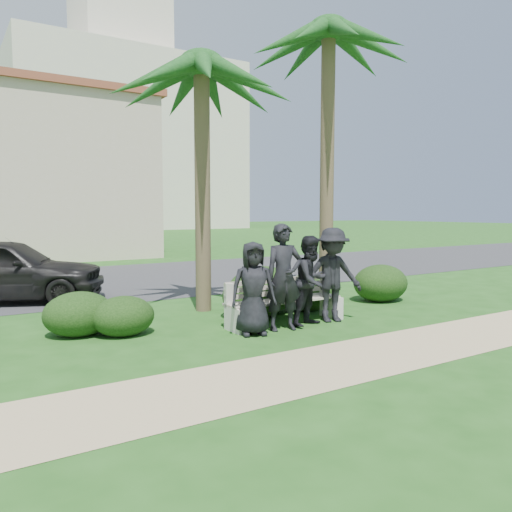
% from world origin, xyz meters
% --- Properties ---
extents(ground, '(160.00, 160.00, 0.00)m').
position_xyz_m(ground, '(0.00, 0.00, 0.00)').
color(ground, '#1E4C15').
rests_on(ground, ground).
extents(footpath, '(30.00, 1.60, 0.01)m').
position_xyz_m(footpath, '(0.00, -1.80, 0.00)').
color(footpath, tan).
rests_on(footpath, ground).
extents(asphalt_street, '(160.00, 8.00, 0.01)m').
position_xyz_m(asphalt_street, '(0.00, 8.00, 0.00)').
color(asphalt_street, '#2D2D30').
rests_on(asphalt_street, ground).
extents(stucco_bldg_right, '(8.40, 8.40, 7.30)m').
position_xyz_m(stucco_bldg_right, '(-1.00, 18.00, 3.66)').
color(stucco_bldg_right, '#C2B691').
rests_on(stucco_bldg_right, ground).
extents(hotel_tower, '(26.00, 18.00, 37.30)m').
position_xyz_m(hotel_tower, '(14.00, 55.00, 13.41)').
color(hotel_tower, beige).
rests_on(hotel_tower, ground).
extents(park_bench, '(2.30, 0.53, 0.80)m').
position_xyz_m(park_bench, '(-0.02, 0.50, 0.36)').
color(park_bench, gray).
rests_on(park_bench, ground).
extents(man_a, '(0.88, 0.71, 1.56)m').
position_xyz_m(man_a, '(-0.94, 0.13, 0.78)').
color(man_a, black).
rests_on(man_a, ground).
extents(man_b, '(0.74, 0.56, 1.85)m').
position_xyz_m(man_b, '(-0.31, 0.13, 0.93)').
color(man_b, black).
rests_on(man_b, ground).
extents(man_c, '(0.94, 0.83, 1.63)m').
position_xyz_m(man_c, '(0.32, 0.16, 0.81)').
color(man_c, black).
rests_on(man_c, ground).
extents(man_d, '(1.28, 0.95, 1.76)m').
position_xyz_m(man_d, '(0.84, 0.20, 0.88)').
color(man_d, black).
rests_on(man_d, ground).
extents(hedge_a, '(1.16, 0.96, 0.75)m').
position_xyz_m(hedge_a, '(-3.41, 1.64, 0.38)').
color(hedge_a, black).
rests_on(hedge_a, ground).
extents(hedge_b, '(1.04, 0.86, 0.68)m').
position_xyz_m(hedge_b, '(-2.79, 1.25, 0.34)').
color(hedge_b, black).
rests_on(hedge_b, ground).
extents(hedge_c, '(1.50, 1.24, 0.98)m').
position_xyz_m(hedge_c, '(0.22, 1.60, 0.49)').
color(hedge_c, black).
rests_on(hedge_c, ground).
extents(hedge_d, '(1.36, 1.12, 0.89)m').
position_xyz_m(hedge_d, '(-0.15, 1.31, 0.44)').
color(hedge_d, black).
rests_on(hedge_d, ground).
extents(hedge_e, '(1.21, 1.00, 0.79)m').
position_xyz_m(hedge_e, '(1.16, 1.30, 0.39)').
color(hedge_e, black).
rests_on(hedge_e, ground).
extents(hedge_f, '(1.33, 1.10, 0.87)m').
position_xyz_m(hedge_f, '(3.23, 1.27, 0.43)').
color(hedge_f, black).
rests_on(hedge_f, ground).
extents(palm_left, '(3.00, 3.00, 5.91)m').
position_xyz_m(palm_left, '(-0.73, 2.42, 4.93)').
color(palm_left, brown).
rests_on(palm_left, ground).
extents(palm_right, '(3.00, 3.00, 7.06)m').
position_xyz_m(palm_right, '(2.30, 2.11, 6.04)').
color(palm_right, brown).
rests_on(palm_right, ground).
extents(car_a, '(4.69, 3.35, 1.48)m').
position_xyz_m(car_a, '(-4.15, 5.67, 0.74)').
color(car_a, black).
rests_on(car_a, ground).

